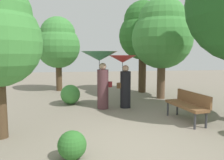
{
  "coord_description": "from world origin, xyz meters",
  "views": [
    {
      "loc": [
        -1.34,
        -4.54,
        1.91
      ],
      "look_at": [
        0.0,
        3.66,
        0.95
      ],
      "focal_mm": 35.77,
      "sensor_mm": 36.0,
      "label": 1
    }
  ],
  "objects_px": {
    "person_right": "(124,72)",
    "tree_near_left": "(58,43)",
    "person_left": "(100,66)",
    "tree_near_right": "(143,31)",
    "park_bench": "(188,104)",
    "tree_mid_right": "(162,33)"
  },
  "relations": [
    {
      "from": "park_bench",
      "to": "tree_near_left",
      "type": "xyz_separation_m",
      "value": [
        -4.03,
        6.13,
        2.0
      ]
    },
    {
      "from": "person_left",
      "to": "tree_near_left",
      "type": "height_order",
      "value": "tree_near_left"
    },
    {
      "from": "person_left",
      "to": "park_bench",
      "type": "relative_size",
      "value": 1.3
    },
    {
      "from": "park_bench",
      "to": "tree_near_right",
      "type": "distance_m",
      "value": 5.56
    },
    {
      "from": "tree_near_left",
      "to": "tree_mid_right",
      "type": "relative_size",
      "value": 0.89
    },
    {
      "from": "person_right",
      "to": "person_left",
      "type": "bearing_deg",
      "value": 87.05
    },
    {
      "from": "tree_near_right",
      "to": "tree_mid_right",
      "type": "xyz_separation_m",
      "value": [
        0.34,
        -1.65,
        -0.24
      ]
    },
    {
      "from": "person_left",
      "to": "tree_mid_right",
      "type": "height_order",
      "value": "tree_mid_right"
    },
    {
      "from": "person_left",
      "to": "tree_near_right",
      "type": "height_order",
      "value": "tree_near_right"
    },
    {
      "from": "tree_near_left",
      "to": "person_left",
      "type": "bearing_deg",
      "value": -67.91
    },
    {
      "from": "person_right",
      "to": "tree_near_left",
      "type": "relative_size",
      "value": 0.49
    },
    {
      "from": "person_left",
      "to": "tree_near_left",
      "type": "relative_size",
      "value": 0.53
    },
    {
      "from": "tree_near_left",
      "to": "tree_mid_right",
      "type": "bearing_deg",
      "value": -32.12
    },
    {
      "from": "person_right",
      "to": "park_bench",
      "type": "height_order",
      "value": "person_right"
    },
    {
      "from": "park_bench",
      "to": "tree_near_left",
      "type": "bearing_deg",
      "value": -153.63
    },
    {
      "from": "person_right",
      "to": "tree_mid_right",
      "type": "distance_m",
      "value": 2.84
    },
    {
      "from": "tree_near_right",
      "to": "tree_near_left",
      "type": "bearing_deg",
      "value": 164.24
    },
    {
      "from": "person_right",
      "to": "tree_near_right",
      "type": "distance_m",
      "value": 3.88
    },
    {
      "from": "tree_near_left",
      "to": "tree_near_right",
      "type": "bearing_deg",
      "value": -15.76
    },
    {
      "from": "person_right",
      "to": "tree_near_left",
      "type": "bearing_deg",
      "value": 27.3
    },
    {
      "from": "person_right",
      "to": "tree_mid_right",
      "type": "height_order",
      "value": "tree_mid_right"
    },
    {
      "from": "tree_near_left",
      "to": "tree_near_right",
      "type": "relative_size",
      "value": 0.85
    }
  ]
}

